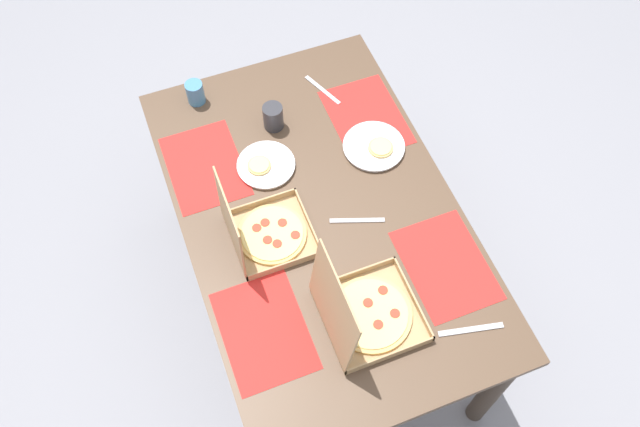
% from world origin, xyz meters
% --- Properties ---
extents(ground_plane, '(6.00, 6.00, 0.00)m').
position_xyz_m(ground_plane, '(0.00, 0.00, 0.00)').
color(ground_plane, gray).
extents(dining_table, '(1.50, 0.94, 0.76)m').
position_xyz_m(dining_table, '(0.00, 0.00, 0.65)').
color(dining_table, '#3F3328').
rests_on(dining_table, ground_plane).
extents(placemat_near_left, '(0.36, 0.26, 0.00)m').
position_xyz_m(placemat_near_left, '(-0.34, -0.32, 0.76)').
color(placemat_near_left, red).
rests_on(placemat_near_left, dining_table).
extents(placemat_near_right, '(0.36, 0.26, 0.00)m').
position_xyz_m(placemat_near_right, '(0.34, -0.32, 0.76)').
color(placemat_near_right, red).
rests_on(placemat_near_right, dining_table).
extents(placemat_far_left, '(0.36, 0.26, 0.00)m').
position_xyz_m(placemat_far_left, '(-0.34, 0.32, 0.76)').
color(placemat_far_left, red).
rests_on(placemat_far_left, dining_table).
extents(placemat_far_right, '(0.36, 0.26, 0.00)m').
position_xyz_m(placemat_far_right, '(0.34, 0.32, 0.76)').
color(placemat_far_right, red).
rests_on(placemat_far_right, dining_table).
extents(pizza_box_edge_far, '(0.30, 0.30, 0.33)m').
position_xyz_m(pizza_box_edge_far, '(-0.41, 0.02, 0.81)').
color(pizza_box_edge_far, tan).
rests_on(pizza_box_edge_far, dining_table).
extents(pizza_box_corner_left, '(0.27, 0.27, 0.30)m').
position_xyz_m(pizza_box_corner_left, '(-0.02, 0.21, 0.80)').
color(pizza_box_corner_left, tan).
rests_on(pizza_box_corner_left, dining_table).
extents(plate_far_left, '(0.21, 0.21, 0.03)m').
position_xyz_m(plate_far_left, '(0.26, 0.11, 0.77)').
color(plate_far_left, white).
rests_on(plate_far_left, dining_table).
extents(plate_middle, '(0.23, 0.23, 0.03)m').
position_xyz_m(plate_middle, '(0.19, -0.29, 0.77)').
color(plate_middle, white).
rests_on(plate_middle, dining_table).
extents(cup_dark, '(0.08, 0.08, 0.10)m').
position_xyz_m(cup_dark, '(0.42, 0.02, 0.81)').
color(cup_dark, '#333338').
rests_on(cup_dark, dining_table).
extents(cup_clear_left, '(0.07, 0.07, 0.09)m').
position_xyz_m(cup_clear_left, '(0.65, 0.26, 0.80)').
color(cup_clear_left, teal).
rests_on(cup_clear_left, dining_table).
extents(fork_by_near_left, '(0.18, 0.09, 0.00)m').
position_xyz_m(fork_by_near_left, '(0.52, -0.21, 0.76)').
color(fork_by_near_left, '#B7B7BC').
rests_on(fork_by_near_left, dining_table).
extents(fork_by_near_right, '(0.08, 0.18, 0.00)m').
position_xyz_m(fork_by_near_right, '(-0.07, -0.11, 0.76)').
color(fork_by_near_right, '#B7B7BC').
rests_on(fork_by_near_right, dining_table).
extents(knife_by_far_left, '(0.06, 0.21, 0.00)m').
position_xyz_m(knife_by_far_left, '(-0.57, -0.29, 0.76)').
color(knife_by_far_left, '#B7B7BC').
rests_on(knife_by_far_left, dining_table).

